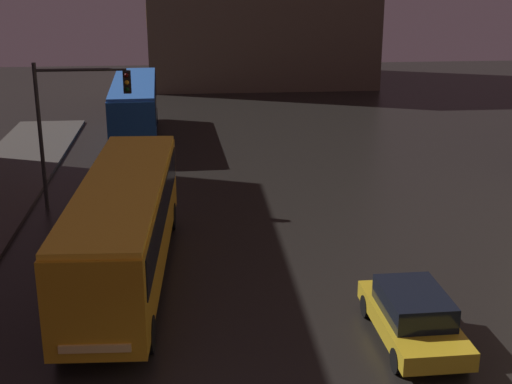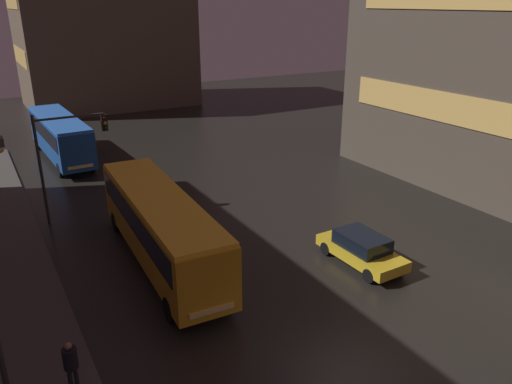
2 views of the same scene
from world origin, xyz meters
The scene contains 4 objects.
bus_near centered at (-2.52, 10.11, 2.06)m, with size 3.05×11.99×3.33m.
bus_far centered at (-3.47, 29.24, 2.05)m, with size 2.82×11.09×3.32m.
car_taxi centered at (5.38, 5.46, 0.75)m, with size 1.99×4.38×1.45m.
traffic_light_main centered at (-5.04, 17.43, 4.10)m, with size 3.78×0.35×5.99m.
Camera 1 is at (-0.41, -11.10, 9.74)m, focal length 50.00 mm.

